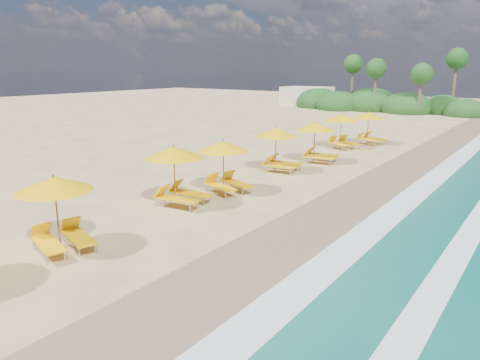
# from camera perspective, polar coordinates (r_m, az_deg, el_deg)

# --- Properties ---
(ground) EXTENTS (160.00, 160.00, 0.00)m
(ground) POSITION_cam_1_polar(r_m,az_deg,el_deg) (18.94, 0.00, -3.52)
(ground) COLOR #D7BE7E
(ground) RESTS_ON ground
(wet_sand) EXTENTS (4.00, 160.00, 0.01)m
(wet_sand) POSITION_cam_1_polar(r_m,az_deg,el_deg) (17.03, 11.02, -5.86)
(wet_sand) COLOR #8E7455
(wet_sand) RESTS_ON ground
(surf_foam) EXTENTS (4.00, 160.00, 0.01)m
(surf_foam) POSITION_cam_1_polar(r_m,az_deg,el_deg) (16.17, 19.77, -7.49)
(surf_foam) COLOR white
(surf_foam) RESTS_ON ground
(station_3) EXTENTS (3.12, 3.03, 2.49)m
(station_3) POSITION_cam_1_polar(r_m,az_deg,el_deg) (15.40, -22.29, -3.42)
(station_3) COLOR olive
(station_3) RESTS_ON ground
(station_4) EXTENTS (3.06, 2.90, 2.61)m
(station_4) POSITION_cam_1_polar(r_m,az_deg,el_deg) (19.14, -7.93, 1.07)
(station_4) COLOR olive
(station_4) RESTS_ON ground
(station_5) EXTENTS (3.16, 3.09, 2.49)m
(station_5) POSITION_cam_1_polar(r_m,az_deg,el_deg) (20.96, -1.84, 2.18)
(station_5) COLOR olive
(station_5) RESTS_ON ground
(station_6) EXTENTS (2.95, 2.79, 2.53)m
(station_6) POSITION_cam_1_polar(r_m,az_deg,el_deg) (25.36, 5.01, 4.30)
(station_6) COLOR olive
(station_6) RESTS_ON ground
(station_7) EXTENTS (3.04, 2.89, 2.55)m
(station_7) POSITION_cam_1_polar(r_m,az_deg,el_deg) (28.08, 9.92, 5.14)
(station_7) COLOR olive
(station_7) RESTS_ON ground
(station_8) EXTENTS (3.36, 3.36, 2.53)m
(station_8) POSITION_cam_1_polar(r_m,az_deg,el_deg) (33.35, 13.03, 6.39)
(station_8) COLOR olive
(station_8) RESTS_ON ground
(station_9) EXTENTS (3.07, 2.95, 2.50)m
(station_9) POSITION_cam_1_polar(r_m,az_deg,el_deg) (35.91, 16.35, 6.70)
(station_9) COLOR olive
(station_9) RESTS_ON ground
(treeline) EXTENTS (25.80, 8.80, 9.74)m
(treeline) POSITION_cam_1_polar(r_m,az_deg,el_deg) (63.70, 17.27, 9.36)
(treeline) COLOR #163D14
(treeline) RESTS_ON ground
(beach_building) EXTENTS (7.00, 5.00, 2.80)m
(beach_building) POSITION_cam_1_polar(r_m,az_deg,el_deg) (70.71, 8.57, 10.59)
(beach_building) COLOR beige
(beach_building) RESTS_ON ground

